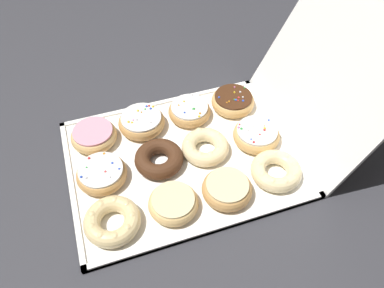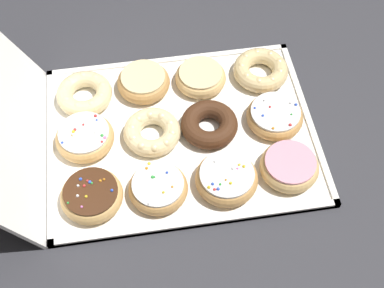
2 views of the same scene
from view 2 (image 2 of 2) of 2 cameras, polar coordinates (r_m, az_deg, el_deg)
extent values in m
plane|color=#333338|center=(1.08, -1.12, 0.85)|extent=(3.00, 3.00, 0.00)
cube|color=white|center=(1.07, -1.12, 1.00)|extent=(0.41, 0.53, 0.01)
cube|color=white|center=(1.12, 12.22, 2.72)|extent=(0.41, 0.01, 0.01)
cube|color=white|center=(1.08, -14.89, -0.68)|extent=(0.41, 0.01, 0.01)
cube|color=white|center=(0.97, 0.56, -8.47)|extent=(0.01, 0.53, 0.01)
cube|color=white|center=(1.19, -2.49, 8.82)|extent=(0.01, 0.53, 0.01)
torus|color=#E5B770|center=(1.02, 10.37, -2.42)|extent=(0.11, 0.11, 0.04)
cylinder|color=pink|center=(1.01, 10.51, -1.91)|extent=(0.10, 0.10, 0.01)
torus|color=tan|center=(1.08, 8.85, 2.86)|extent=(0.11, 0.11, 0.03)
cylinder|color=white|center=(1.07, 8.96, 3.37)|extent=(0.10, 0.10, 0.01)
sphere|color=white|center=(1.08, 10.47, 4.34)|extent=(0.01, 0.01, 0.01)
sphere|color=red|center=(1.07, 8.35, 3.96)|extent=(0.00, 0.00, 0.00)
sphere|color=orange|center=(1.04, 8.68, 1.68)|extent=(0.01, 0.01, 0.01)
sphere|color=white|center=(1.08, 7.76, 4.65)|extent=(0.01, 0.01, 0.01)
sphere|color=red|center=(1.05, 10.47, 2.03)|extent=(0.01, 0.01, 0.01)
sphere|color=blue|center=(1.06, 7.60, 3.04)|extent=(0.01, 0.01, 0.01)
sphere|color=blue|center=(1.07, 6.74, 3.86)|extent=(0.00, 0.00, 0.00)
sphere|color=blue|center=(1.08, 11.07, 4.16)|extent=(0.01, 0.01, 0.01)
sphere|color=green|center=(1.07, 10.60, 3.15)|extent=(0.00, 0.00, 0.00)
torus|color=#EACC8C|center=(1.16, 7.36, 7.84)|extent=(0.12, 0.12, 0.03)
sphere|color=#EACC8C|center=(1.18, 6.95, 9.64)|extent=(0.02, 0.02, 0.02)
sphere|color=#EACC8C|center=(1.17, 5.77, 9.18)|extent=(0.02, 0.02, 0.02)
sphere|color=#EACC8C|center=(1.15, 5.33, 8.22)|extent=(0.02, 0.02, 0.02)
sphere|color=#EACC8C|center=(1.13, 5.87, 7.21)|extent=(0.02, 0.02, 0.02)
sphere|color=#EACC8C|center=(1.12, 7.15, 6.62)|extent=(0.02, 0.02, 0.02)
sphere|color=#EACC8C|center=(1.13, 8.56, 6.77)|extent=(0.02, 0.02, 0.02)
sphere|color=#EACC8C|center=(1.15, 9.40, 7.56)|extent=(0.02, 0.02, 0.02)
sphere|color=#EACC8C|center=(1.17, 9.30, 8.61)|extent=(0.02, 0.02, 0.02)
sphere|color=#EACC8C|center=(1.18, 8.34, 9.42)|extent=(0.02, 0.02, 0.02)
torus|color=tan|center=(0.99, 3.71, -3.74)|extent=(0.12, 0.12, 0.04)
cylinder|color=white|center=(0.98, 3.77, -3.22)|extent=(0.10, 0.10, 0.01)
sphere|color=white|center=(0.98, 2.50, -1.87)|extent=(0.01, 0.01, 0.01)
sphere|color=yellow|center=(0.96, 1.82, -4.65)|extent=(0.01, 0.01, 0.01)
sphere|color=blue|center=(0.96, 2.23, -4.30)|extent=(0.01, 0.01, 0.01)
sphere|color=red|center=(0.95, 2.42, -4.88)|extent=(0.01, 0.01, 0.01)
sphere|color=pink|center=(0.98, 4.90, -2.62)|extent=(0.00, 0.00, 0.00)
sphere|color=orange|center=(0.97, 3.64, -3.84)|extent=(0.00, 0.00, 0.00)
sphere|color=yellow|center=(0.96, 4.16, -4.20)|extent=(0.01, 0.01, 0.01)
sphere|color=yellow|center=(0.98, 5.08, -2.23)|extent=(0.01, 0.01, 0.01)
sphere|color=green|center=(0.96, 3.05, -4.32)|extent=(0.00, 0.00, 0.00)
sphere|color=blue|center=(0.96, 2.82, -4.83)|extent=(0.01, 0.01, 0.01)
sphere|color=white|center=(0.98, 4.40, -2.62)|extent=(0.01, 0.01, 0.01)
sphere|color=yellow|center=(0.98, 5.58, -2.39)|extent=(0.01, 0.01, 0.01)
torus|color=#472816|center=(1.06, 1.89, 1.93)|extent=(0.11, 0.11, 0.04)
torus|color=#E5B770|center=(1.14, 0.92, 7.11)|extent=(0.11, 0.11, 0.03)
cylinder|color=beige|center=(1.12, 0.93, 7.63)|extent=(0.09, 0.09, 0.01)
torus|color=tan|center=(0.98, -3.63, -4.76)|extent=(0.11, 0.11, 0.03)
cylinder|color=white|center=(0.97, -3.68, -4.30)|extent=(0.10, 0.10, 0.01)
sphere|color=orange|center=(0.96, -2.12, -4.59)|extent=(0.00, 0.00, 0.00)
sphere|color=orange|center=(0.98, -4.88, -2.60)|extent=(0.01, 0.01, 0.01)
sphere|color=yellow|center=(0.96, -3.07, -5.19)|extent=(0.01, 0.01, 0.01)
sphere|color=green|center=(0.97, -4.07, -3.54)|extent=(0.00, 0.00, 0.00)
sphere|color=green|center=(0.97, -4.25, -3.54)|extent=(0.01, 0.01, 0.01)
sphere|color=yellow|center=(0.99, -4.61, -2.09)|extent=(0.01, 0.01, 0.01)
sphere|color=white|center=(0.95, -4.64, -6.36)|extent=(0.00, 0.00, 0.00)
sphere|color=blue|center=(0.98, -2.70, -3.07)|extent=(0.01, 0.01, 0.01)
torus|color=beige|center=(1.05, -4.27, 1.08)|extent=(0.11, 0.11, 0.03)
sphere|color=beige|center=(1.06, -4.53, 3.10)|extent=(0.02, 0.02, 0.02)
sphere|color=beige|center=(1.06, -5.74, 2.62)|extent=(0.02, 0.02, 0.02)
sphere|color=beige|center=(1.05, -6.42, 1.66)|extent=(0.02, 0.02, 0.02)
sphere|color=beige|center=(1.03, -6.29, 0.57)|extent=(0.02, 0.02, 0.02)
sphere|color=beige|center=(1.02, -5.39, -0.23)|extent=(0.02, 0.02, 0.02)
sphere|color=beige|center=(1.02, -4.05, -0.42)|extent=(0.02, 0.02, 0.02)
sphere|color=beige|center=(1.02, -2.81, 0.10)|extent=(0.02, 0.02, 0.02)
sphere|color=beige|center=(1.03, -2.15, 1.10)|extent=(0.02, 0.02, 0.02)
sphere|color=beige|center=(1.05, -2.33, 2.18)|extent=(0.02, 0.02, 0.02)
sphere|color=beige|center=(1.06, -3.24, 2.94)|extent=(0.02, 0.02, 0.02)
torus|color=tan|center=(1.13, -5.20, 6.59)|extent=(0.11, 0.11, 0.04)
cylinder|color=beige|center=(1.12, -5.27, 7.17)|extent=(0.09, 0.09, 0.01)
torus|color=tan|center=(0.99, -10.67, -5.47)|extent=(0.11, 0.11, 0.04)
cylinder|color=#472816|center=(0.97, -10.82, -5.00)|extent=(0.10, 0.10, 0.01)
sphere|color=blue|center=(0.96, -8.58, -4.93)|extent=(0.01, 0.01, 0.01)
sphere|color=red|center=(0.98, -11.13, -3.88)|extent=(0.00, 0.00, 0.00)
sphere|color=green|center=(0.97, -13.14, -6.16)|extent=(0.00, 0.00, 0.00)
sphere|color=white|center=(0.97, -12.15, -5.45)|extent=(0.01, 0.01, 0.01)
sphere|color=blue|center=(0.98, -10.88, -4.02)|extent=(0.01, 0.01, 0.01)
sphere|color=white|center=(0.98, -12.11, -4.39)|extent=(0.00, 0.00, 0.00)
sphere|color=orange|center=(0.98, -9.39, -3.76)|extent=(0.00, 0.00, 0.00)
sphere|color=yellow|center=(0.97, -11.27, -5.53)|extent=(0.01, 0.01, 0.01)
sphere|color=green|center=(0.98, -10.68, -4.13)|extent=(0.00, 0.00, 0.00)
sphere|color=red|center=(0.98, -11.47, -4.40)|extent=(0.01, 0.01, 0.01)
sphere|color=blue|center=(0.99, -11.84, -3.70)|extent=(0.01, 0.01, 0.01)
sphere|color=pink|center=(0.96, -11.73, -6.60)|extent=(0.00, 0.00, 0.00)
sphere|color=orange|center=(0.98, -9.78, -3.90)|extent=(0.01, 0.01, 0.01)
torus|color=tan|center=(1.06, -11.39, 0.67)|extent=(0.11, 0.11, 0.04)
cylinder|color=white|center=(1.05, -11.54, 1.20)|extent=(0.10, 0.10, 0.01)
sphere|color=white|center=(1.04, -10.36, 1.26)|extent=(0.01, 0.01, 0.01)
sphere|color=white|center=(1.04, -12.60, 1.14)|extent=(0.01, 0.01, 0.01)
sphere|color=blue|center=(1.04, -13.73, 0.15)|extent=(0.01, 0.01, 0.01)
sphere|color=blue|center=(1.05, -10.17, 2.55)|extent=(0.00, 0.00, 0.00)
sphere|color=orange|center=(1.04, -12.67, 0.95)|extent=(0.01, 0.01, 0.01)
sphere|color=pink|center=(1.03, -9.32, 0.69)|extent=(0.01, 0.01, 0.01)
sphere|color=green|center=(1.03, -9.61, 0.92)|extent=(0.01, 0.01, 0.01)
sphere|color=red|center=(1.05, -12.43, 1.52)|extent=(0.01, 0.01, 0.01)
sphere|color=yellow|center=(1.05, -12.58, 1.31)|extent=(0.01, 0.01, 0.01)
sphere|color=red|center=(1.06, -10.30, 2.99)|extent=(0.01, 0.01, 0.01)
sphere|color=white|center=(1.03, -11.30, 0.76)|extent=(0.00, 0.00, 0.00)
sphere|color=red|center=(1.02, -9.63, 0.26)|extent=(0.00, 0.00, 0.00)
sphere|color=red|center=(1.05, -11.56, 2.05)|extent=(0.00, 0.00, 0.00)
torus|color=beige|center=(1.13, -11.45, 5.28)|extent=(0.12, 0.12, 0.03)
sphere|color=beige|center=(1.15, -11.61, 7.13)|extent=(0.02, 0.02, 0.02)
sphere|color=beige|center=(1.15, -12.88, 6.59)|extent=(0.02, 0.02, 0.02)
sphere|color=beige|center=(1.13, -13.55, 5.58)|extent=(0.02, 0.02, 0.02)
sphere|color=beige|center=(1.11, -13.27, 4.54)|extent=(0.02, 0.02, 0.02)
sphere|color=beige|center=(1.10, -12.16, 3.97)|extent=(0.02, 0.02, 0.02)
sphere|color=beige|center=(1.10, -10.73, 4.17)|extent=(0.02, 0.02, 0.02)
sphere|color=beige|center=(1.11, -9.68, 5.03)|extent=(0.02, 0.02, 0.02)
sphere|color=beige|center=(1.12, -9.52, 6.14)|extent=(0.02, 0.02, 0.02)
sphere|color=beige|center=(1.14, -10.28, 6.95)|extent=(0.02, 0.02, 0.02)
camera|label=1|loc=(1.18, 3.62, 47.21)|focal=34.65mm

